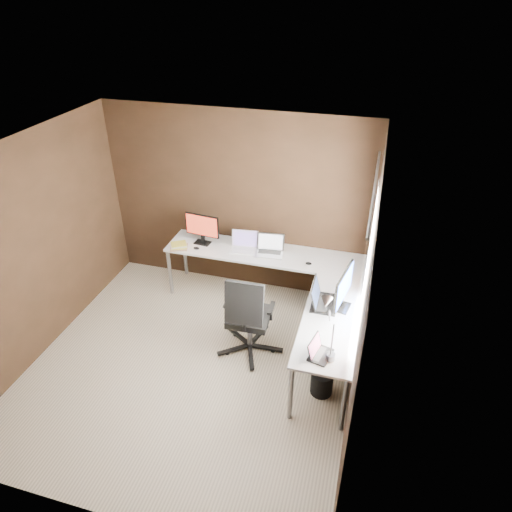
{
  "coord_description": "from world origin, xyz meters",
  "views": [
    {
      "loc": [
        1.74,
        -3.48,
        3.86
      ],
      "look_at": [
        0.51,
        0.95,
        1.01
      ],
      "focal_mm": 32.0,
      "sensor_mm": 36.0,
      "label": 1
    }
  ],
  "objects_px": {
    "drawer_pedestal": "(331,306)",
    "laptop_black_big": "(321,299)",
    "laptop_black_small": "(318,352)",
    "wastebasket": "(322,383)",
    "book_stack": "(179,246)",
    "laptop_white": "(244,245)",
    "monitor_left": "(202,227)",
    "monitor_right": "(344,288)",
    "desk_lamp": "(328,320)",
    "office_chair": "(249,329)",
    "laptop_silver": "(270,249)"
  },
  "relations": [
    {
      "from": "laptop_black_big",
      "to": "office_chair",
      "type": "relative_size",
      "value": 0.37
    },
    {
      "from": "book_stack",
      "to": "wastebasket",
      "type": "distance_m",
      "value": 2.6
    },
    {
      "from": "wastebasket",
      "to": "office_chair",
      "type": "bearing_deg",
      "value": 156.21
    },
    {
      "from": "laptop_black_big",
      "to": "laptop_black_small",
      "type": "distance_m",
      "value": 0.82
    },
    {
      "from": "monitor_right",
      "to": "laptop_silver",
      "type": "height_order",
      "value": "monitor_right"
    },
    {
      "from": "drawer_pedestal",
      "to": "office_chair",
      "type": "xyz_separation_m",
      "value": [
        -0.86,
        -0.73,
        0.02
      ]
    },
    {
      "from": "laptop_black_big",
      "to": "laptop_black_small",
      "type": "relative_size",
      "value": 1.34
    },
    {
      "from": "monitor_right",
      "to": "laptop_black_small",
      "type": "height_order",
      "value": "monitor_right"
    },
    {
      "from": "desk_lamp",
      "to": "drawer_pedestal",
      "type": "bearing_deg",
      "value": 74.86
    },
    {
      "from": "book_stack",
      "to": "laptop_white",
      "type": "bearing_deg",
      "value": 14.47
    },
    {
      "from": "monitor_right",
      "to": "desk_lamp",
      "type": "relative_size",
      "value": 0.86
    },
    {
      "from": "laptop_white",
      "to": "desk_lamp",
      "type": "xyz_separation_m",
      "value": [
        1.32,
        -1.69,
        0.37
      ]
    },
    {
      "from": "monitor_right",
      "to": "wastebasket",
      "type": "distance_m",
      "value": 1.04
    },
    {
      "from": "monitor_left",
      "to": "laptop_black_big",
      "type": "xyz_separation_m",
      "value": [
        1.76,
        -0.92,
        -0.18
      ]
    },
    {
      "from": "laptop_white",
      "to": "wastebasket",
      "type": "bearing_deg",
      "value": -55.32
    },
    {
      "from": "monitor_left",
      "to": "book_stack",
      "type": "relative_size",
      "value": 1.8
    },
    {
      "from": "laptop_black_small",
      "to": "book_stack",
      "type": "relative_size",
      "value": 1.12
    },
    {
      "from": "monitor_right",
      "to": "laptop_black_big",
      "type": "xyz_separation_m",
      "value": [
        -0.23,
        0.01,
        -0.21
      ]
    },
    {
      "from": "drawer_pedestal",
      "to": "wastebasket",
      "type": "distance_m",
      "value": 1.15
    },
    {
      "from": "monitor_right",
      "to": "laptop_silver",
      "type": "relative_size",
      "value": 1.47
    },
    {
      "from": "book_stack",
      "to": "desk_lamp",
      "type": "relative_size",
      "value": 0.41
    },
    {
      "from": "monitor_right",
      "to": "book_stack",
      "type": "distance_m",
      "value": 2.37
    },
    {
      "from": "monitor_left",
      "to": "monitor_right",
      "type": "bearing_deg",
      "value": -18.56
    },
    {
      "from": "office_chair",
      "to": "laptop_black_small",
      "type": "bearing_deg",
      "value": -37.34
    },
    {
      "from": "monitor_left",
      "to": "laptop_silver",
      "type": "height_order",
      "value": "monitor_left"
    },
    {
      "from": "book_stack",
      "to": "monitor_right",
      "type": "bearing_deg",
      "value": -17.42
    },
    {
      "from": "drawer_pedestal",
      "to": "book_stack",
      "type": "xyz_separation_m",
      "value": [
        -2.09,
        0.15,
        0.46
      ]
    },
    {
      "from": "drawer_pedestal",
      "to": "laptop_black_big",
      "type": "distance_m",
      "value": 0.73
    },
    {
      "from": "monitor_left",
      "to": "wastebasket",
      "type": "xyz_separation_m",
      "value": [
        1.9,
        -1.51,
        -0.83
      ]
    },
    {
      "from": "monitor_left",
      "to": "office_chair",
      "type": "relative_size",
      "value": 0.44
    },
    {
      "from": "book_stack",
      "to": "monitor_left",
      "type": "bearing_deg",
      "value": 40.59
    },
    {
      "from": "monitor_left",
      "to": "laptop_white",
      "type": "height_order",
      "value": "monitor_left"
    },
    {
      "from": "monitor_left",
      "to": "laptop_silver",
      "type": "relative_size",
      "value": 1.25
    },
    {
      "from": "laptop_white",
      "to": "laptop_black_big",
      "type": "relative_size",
      "value": 0.94
    },
    {
      "from": "monitor_left",
      "to": "laptop_black_big",
      "type": "bearing_deg",
      "value": -21.03
    },
    {
      "from": "drawer_pedestal",
      "to": "laptop_silver",
      "type": "relative_size",
      "value": 1.54
    },
    {
      "from": "laptop_white",
      "to": "laptop_black_small",
      "type": "relative_size",
      "value": 1.26
    },
    {
      "from": "laptop_silver",
      "to": "office_chair",
      "type": "relative_size",
      "value": 0.36
    },
    {
      "from": "wastebasket",
      "to": "book_stack",
      "type": "bearing_deg",
      "value": 149.22
    },
    {
      "from": "laptop_white",
      "to": "office_chair",
      "type": "bearing_deg",
      "value": -77.33
    },
    {
      "from": "desk_lamp",
      "to": "laptop_white",
      "type": "bearing_deg",
      "value": 109.61
    },
    {
      "from": "desk_lamp",
      "to": "office_chair",
      "type": "bearing_deg",
      "value": 129.51
    },
    {
      "from": "laptop_white",
      "to": "wastebasket",
      "type": "height_order",
      "value": "laptop_white"
    },
    {
      "from": "monitor_left",
      "to": "laptop_black_big",
      "type": "distance_m",
      "value": 1.99
    },
    {
      "from": "laptop_black_small",
      "to": "desk_lamp",
      "type": "relative_size",
      "value": 0.46
    },
    {
      "from": "book_stack",
      "to": "office_chair",
      "type": "bearing_deg",
      "value": -35.51
    },
    {
      "from": "laptop_white",
      "to": "monitor_right",
      "type": "bearing_deg",
      "value": -39.87
    },
    {
      "from": "book_stack",
      "to": "desk_lamp",
      "type": "distance_m",
      "value": 2.65
    },
    {
      "from": "office_chair",
      "to": "wastebasket",
      "type": "bearing_deg",
      "value": -25.86
    },
    {
      "from": "laptop_white",
      "to": "drawer_pedestal",
      "type": "bearing_deg",
      "value": -22.91
    }
  ]
}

